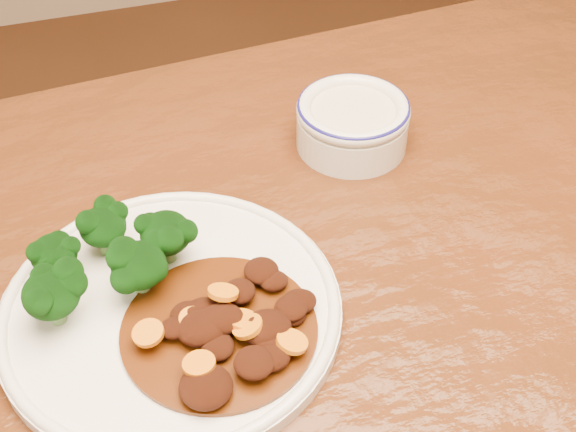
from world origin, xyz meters
name	(u,v)px	position (x,y,z in m)	size (l,w,h in m)	color
dining_table	(362,361)	(0.00, 0.00, 0.67)	(1.56, 1.01, 0.75)	#4D210D
dinner_plate	(171,310)	(-0.17, 0.04, 0.76)	(0.30, 0.30, 0.02)	white
broccoli_florets	(106,257)	(-0.21, 0.09, 0.80)	(0.15, 0.12, 0.05)	#5F8E49
mince_stew	(231,330)	(-0.13, -0.01, 0.77)	(0.17, 0.17, 0.03)	#4C2208
dip_bowl	(353,122)	(0.07, 0.22, 0.78)	(0.12, 0.12, 0.06)	silver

